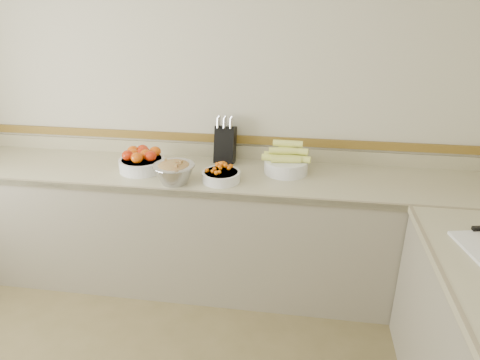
# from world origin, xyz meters

# --- Properties ---
(back_wall) EXTENTS (4.00, 0.00, 4.00)m
(back_wall) POSITION_xyz_m (0.00, 2.00, 1.30)
(back_wall) COLOR beige
(back_wall) RESTS_ON ground_plane
(counter_back) EXTENTS (4.00, 0.65, 1.08)m
(counter_back) POSITION_xyz_m (0.00, 1.68, 0.45)
(counter_back) COLOR tan
(counter_back) RESTS_ON ground_plane
(knife_block) EXTENTS (0.15, 0.18, 0.35)m
(knife_block) POSITION_xyz_m (0.16, 1.90, 1.04)
(knife_block) COLOR black
(knife_block) RESTS_ON counter_back
(tomato_bowl) EXTENTS (0.32, 0.32, 0.16)m
(tomato_bowl) POSITION_xyz_m (-0.39, 1.65, 0.97)
(tomato_bowl) COLOR white
(tomato_bowl) RESTS_ON counter_back
(cherry_tomato_bowl) EXTENTS (0.26, 0.26, 0.14)m
(cherry_tomato_bowl) POSITION_xyz_m (0.20, 1.55, 0.95)
(cherry_tomato_bowl) COLOR white
(cherry_tomato_bowl) RESTS_ON counter_back
(corn_bowl) EXTENTS (0.34, 0.30, 0.22)m
(corn_bowl) POSITION_xyz_m (0.61, 1.76, 0.97)
(corn_bowl) COLOR white
(corn_bowl) RESTS_ON counter_back
(rhubarb_bowl) EXTENTS (0.27, 0.27, 0.16)m
(rhubarb_bowl) POSITION_xyz_m (-0.10, 1.47, 0.98)
(rhubarb_bowl) COLOR #B2B2BA
(rhubarb_bowl) RESTS_ON counter_back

